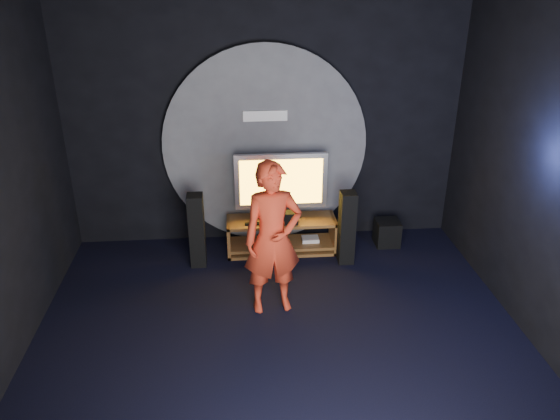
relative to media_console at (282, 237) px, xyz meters
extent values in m
plane|color=black|center=(-0.18, -2.05, -0.19)|extent=(5.00, 5.00, 0.00)
cube|color=black|center=(-0.18, 0.45, 1.56)|extent=(5.00, 0.04, 3.50)
cube|color=black|center=(-0.18, -4.55, 1.56)|extent=(5.00, 0.04, 3.50)
cylinder|color=#515156|center=(-0.18, 0.39, 1.11)|extent=(2.60, 0.08, 2.60)
cube|color=white|center=(-0.18, 0.34, 1.53)|extent=(0.55, 0.03, 0.13)
cube|color=brown|center=(-0.01, 0.00, 0.24)|extent=(1.40, 0.45, 0.04)
cube|color=brown|center=(-0.01, 0.00, -0.09)|extent=(1.36, 0.42, 0.04)
cube|color=brown|center=(-0.69, 0.00, 0.03)|extent=(0.04, 0.45, 0.45)
cube|color=brown|center=(0.67, 0.00, 0.03)|extent=(0.04, 0.45, 0.45)
cube|color=brown|center=(-0.01, 0.00, 0.07)|extent=(0.03, 0.40, 0.29)
cube|color=brown|center=(-0.01, 0.00, -0.17)|extent=(1.40, 0.45, 0.04)
cube|color=white|center=(0.37, 0.00, -0.05)|extent=(0.22, 0.16, 0.05)
cube|color=#BCBBC3|center=(-0.01, 0.07, 0.28)|extent=(0.36, 0.22, 0.04)
cylinder|color=#BCBBC3|center=(-0.01, 0.07, 0.35)|extent=(0.07, 0.07, 0.10)
cube|color=#BCBBC3|center=(-0.01, 0.07, 0.76)|extent=(1.17, 0.06, 0.72)
cube|color=gold|center=(-0.01, 0.04, 0.76)|extent=(1.04, 0.01, 0.59)
cube|color=black|center=(-0.01, -0.10, 0.33)|extent=(0.40, 0.15, 0.15)
cube|color=black|center=(-0.39, -0.12, 0.27)|extent=(0.18, 0.05, 0.02)
cube|color=black|center=(-1.07, -0.27, 0.28)|extent=(0.19, 0.21, 0.94)
cube|color=black|center=(0.77, -0.35, 0.28)|extent=(0.19, 0.21, 0.94)
cube|color=black|center=(1.41, 0.05, -0.02)|extent=(0.31, 0.31, 0.34)
imported|color=red|center=(-0.21, -1.26, 0.65)|extent=(0.67, 0.49, 1.69)
camera|label=1|loc=(-0.57, -6.26, 3.31)|focal=35.00mm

